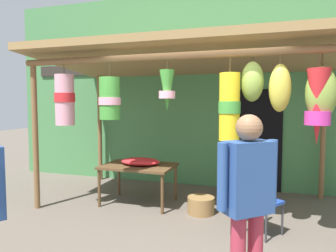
{
  "coord_description": "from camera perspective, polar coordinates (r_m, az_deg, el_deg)",
  "views": [
    {
      "loc": [
        1.01,
        -4.22,
        1.73
      ],
      "look_at": [
        -0.71,
        1.1,
        1.32
      ],
      "focal_mm": 33.17,
      "sensor_mm": 36.0,
      "label": 1
    }
  ],
  "objects": [
    {
      "name": "ground_plane",
      "position": [
        4.67,
        4.28,
        -17.54
      ],
      "size": [
        30.0,
        30.0,
        0.0
      ],
      "primitive_type": "plane",
      "color": "#60564C"
    },
    {
      "name": "shop_facade",
      "position": [
        6.53,
        9.07,
        6.62
      ],
      "size": [
        9.47,
        0.29,
        4.02
      ],
      "color": "#47844C",
      "rests_on": "ground_plane"
    },
    {
      "name": "market_stall_canopy",
      "position": [
        5.08,
        4.05,
        10.54
      ],
      "size": [
        5.05,
        2.53,
        2.67
      ],
      "color": "brown",
      "rests_on": "ground_plane"
    },
    {
      "name": "display_table",
      "position": [
        5.39,
        -5.45,
        -7.82
      ],
      "size": [
        1.21,
        0.82,
        0.67
      ],
      "color": "brown",
      "rests_on": "ground_plane"
    },
    {
      "name": "flower_heap_on_table",
      "position": [
        5.36,
        -5.0,
        -6.52
      ],
      "size": [
        0.68,
        0.48,
        0.12
      ],
      "color": "red",
      "rests_on": "display_table"
    },
    {
      "name": "folding_chair",
      "position": [
        4.4,
        16.2,
        -12.16
      ],
      "size": [
        0.56,
        0.56,
        0.84
      ],
      "color": "#2347A8",
      "rests_on": "ground_plane"
    },
    {
      "name": "wicker_basket_by_table",
      "position": [
        5.05,
        6.06,
        -14.27
      ],
      "size": [
        0.42,
        0.42,
        0.26
      ],
      "primitive_type": "cylinder",
      "color": "olive",
      "rests_on": "ground_plane"
    },
    {
      "name": "vendor_in_orange",
      "position": [
        2.75,
        14.45,
        -12.07
      ],
      "size": [
        0.47,
        0.43,
        1.64
      ],
      "color": "#B23347",
      "rests_on": "ground_plane"
    }
  ]
}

